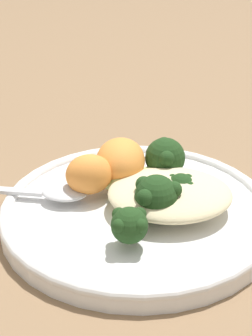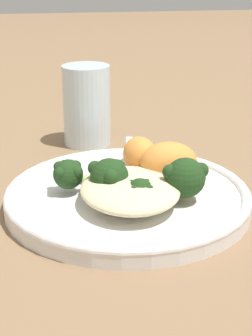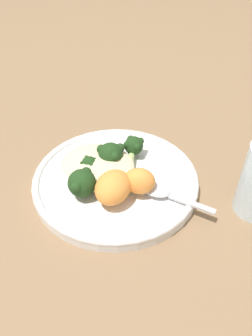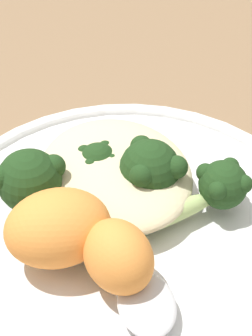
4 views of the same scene
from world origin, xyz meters
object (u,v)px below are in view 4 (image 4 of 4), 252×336
object	(u,v)px
broccoli_stalk_0	(201,195)
plate	(127,227)
broccoli_stalk_2	(99,180)
broccoli_stalk_3	(38,188)
broccoli_stalk_1	(143,179)
spoon	(150,318)
sweet_potato_chunk_1	(118,256)
sweet_potato_chunk_0	(58,228)
quinoa_mound	(115,172)

from	to	relation	value
broccoli_stalk_0	plate	bearing A→B (deg)	158.94
broccoli_stalk_2	broccoli_stalk_3	distance (m)	0.04
broccoli_stalk_1	spoon	size ratio (longest dim) A/B	0.72
sweet_potato_chunk_1	broccoli_stalk_1	bearing A→B (deg)	147.52
broccoli_stalk_0	broccoli_stalk_2	distance (m)	0.07
sweet_potato_chunk_0	sweet_potato_chunk_1	distance (m)	0.04
broccoli_stalk_1	broccoli_stalk_2	bearing A→B (deg)	108.16
broccoli_stalk_0	broccoli_stalk_2	bearing A→B (deg)	138.71
quinoa_mound	broccoli_stalk_2	size ratio (longest dim) A/B	1.39
broccoli_stalk_3	spoon	world-z (taller)	broccoli_stalk_3
quinoa_mound	broccoli_stalk_3	distance (m)	0.06
broccoli_stalk_1	broccoli_stalk_3	bearing A→B (deg)	128.24
sweet_potato_chunk_0	spoon	bearing A→B (deg)	27.24
plate	broccoli_stalk_3	world-z (taller)	broccoli_stalk_3
spoon	broccoli_stalk_3	bearing A→B (deg)	-151.99
broccoli_stalk_3	sweet_potato_chunk_1	distance (m)	0.08
sweet_potato_chunk_0	quinoa_mound	bearing A→B (deg)	132.45
plate	broccoli_stalk_1	size ratio (longest dim) A/B	3.16
broccoli_stalk_2	broccoli_stalk_3	size ratio (longest dim) A/B	0.99
quinoa_mound	sweet_potato_chunk_1	size ratio (longest dim) A/B	2.56
quinoa_mound	broccoli_stalk_2	world-z (taller)	broccoli_stalk_2
plate	quinoa_mound	world-z (taller)	quinoa_mound
broccoli_stalk_1	sweet_potato_chunk_1	distance (m)	0.07
plate	broccoli_stalk_2	bearing A→B (deg)	-159.38
quinoa_mound	broccoli_stalk_0	size ratio (longest dim) A/B	1.06
broccoli_stalk_0	broccoli_stalk_2	xyz separation A→B (m)	(-0.04, -0.06, -0.00)
plate	spoon	distance (m)	0.08
broccoli_stalk_2	sweet_potato_chunk_0	distance (m)	0.06
plate	broccoli_stalk_2	world-z (taller)	broccoli_stalk_2
broccoli_stalk_0	broccoli_stalk_1	world-z (taller)	broccoli_stalk_1
spoon	broccoli_stalk_1	bearing A→B (deg)	170.64
broccoli_stalk_3	spoon	size ratio (longest dim) A/B	0.75
broccoli_stalk_1	broccoli_stalk_2	distance (m)	0.03
quinoa_mound	broccoli_stalk_2	bearing A→B (deg)	-69.96
quinoa_mound	broccoli_stalk_0	distance (m)	0.06
plate	broccoli_stalk_3	xyz separation A→B (m)	(-0.03, -0.05, 0.03)
quinoa_mound	sweet_potato_chunk_0	size ratio (longest dim) A/B	1.90
broccoli_stalk_2	quinoa_mound	bearing A→B (deg)	-55.54
sweet_potato_chunk_0	sweet_potato_chunk_1	bearing A→B (deg)	40.37
plate	broccoli_stalk_0	world-z (taller)	broccoli_stalk_0
sweet_potato_chunk_0	sweet_potato_chunk_1	world-z (taller)	sweet_potato_chunk_0
broccoli_stalk_0	broccoli_stalk_1	distance (m)	0.04
broccoli_stalk_0	sweet_potato_chunk_0	xyz separation A→B (m)	(0.00, -0.10, 0.01)
broccoli_stalk_1	sweet_potato_chunk_0	xyz separation A→B (m)	(0.03, -0.06, 0.00)
quinoa_mound	broccoli_stalk_2	distance (m)	0.01
quinoa_mound	broccoli_stalk_1	size ratio (longest dim) A/B	1.42
sweet_potato_chunk_1	broccoli_stalk_3	bearing A→B (deg)	-157.57
broccoli_stalk_0	spoon	world-z (taller)	broccoli_stalk_0
broccoli_stalk_0	sweet_potato_chunk_1	size ratio (longest dim) A/B	2.41
broccoli_stalk_0	sweet_potato_chunk_0	bearing A→B (deg)	175.16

